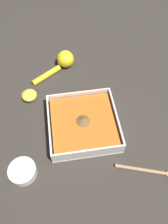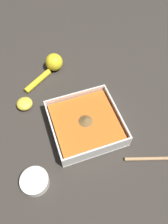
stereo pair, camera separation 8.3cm
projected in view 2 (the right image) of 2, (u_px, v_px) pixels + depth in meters
The scene contains 6 objects.
ground_plane at pixel (88, 128), 0.83m from camera, with size 4.00×4.00×0.00m, color #332D28.
square_dish at pixel (86, 124), 0.81m from camera, with size 0.25×0.25×0.06m.
spice_bowl at pixel (35, 181), 0.70m from camera, with size 0.09×0.09×0.03m.
lemon_squeezer at pixel (52, 65), 0.96m from camera, with size 0.15×0.20×0.08m.
lemon_half at pixel (25, 104), 0.87m from camera, with size 0.06×0.06×0.03m.
wooden_spoon at pixel (158, 159), 0.75m from camera, with size 0.08×0.20×0.01m.
Camera 2 is at (0.37, -0.15, 0.72)m, focal length 35.00 mm.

